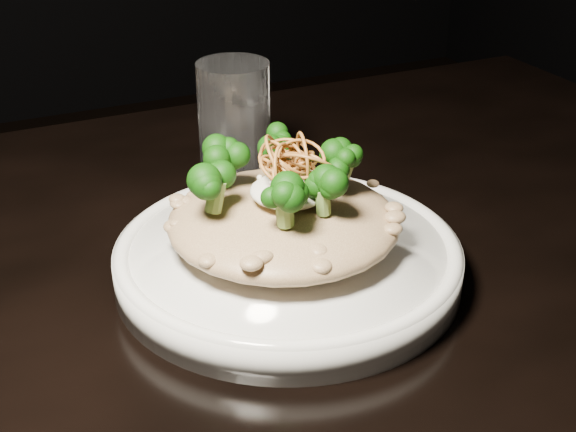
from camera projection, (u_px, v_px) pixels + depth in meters
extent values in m
cube|color=black|center=(288.00, 282.00, 0.68)|extent=(1.10, 0.80, 0.04)
cylinder|color=black|center=(469.00, 311.00, 1.30)|extent=(0.05, 0.05, 0.71)
cylinder|color=silver|center=(288.00, 261.00, 0.64)|extent=(0.28, 0.28, 0.03)
ellipsoid|color=brown|center=(284.00, 221.00, 0.63)|extent=(0.18, 0.18, 0.04)
ellipsoid|color=white|center=(289.00, 191.00, 0.61)|extent=(0.06, 0.06, 0.02)
cylinder|color=silver|center=(235.00, 125.00, 0.77)|extent=(0.08, 0.08, 0.12)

